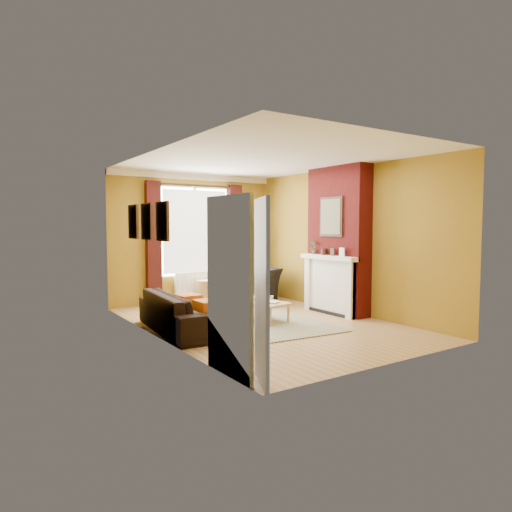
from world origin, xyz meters
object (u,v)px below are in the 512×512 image
Objects in this scene: sofa at (182,312)px; armchair at (251,286)px; floor_lamp at (262,249)px; wicker_stool at (206,292)px; coffee_table at (260,303)px.

armchair is at bearing -50.72° from sofa.
sofa is 3.73m from floor_lamp.
floor_lamp is at bearing -1.77° from wicker_stool.
armchair is (2.38, 1.66, 0.06)m from sofa.
coffee_table is 2.72m from floor_lamp.
floor_lamp is (2.97, 2.09, 0.83)m from sofa.
armchair reaches higher than sofa.
coffee_table is 2.18m from wicker_stool.
sofa is 4.13× the size of wicker_stool.
coffee_table is at bearing -124.92° from floor_lamp.
floor_lamp reaches higher than coffee_table.
armchair reaches higher than wicker_stool.
floor_lamp reaches higher than wicker_stool.
wicker_stool is at bearing -53.56° from armchair.
sofa is at bearing 170.20° from coffee_table.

